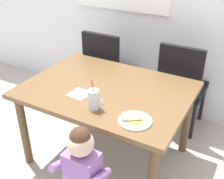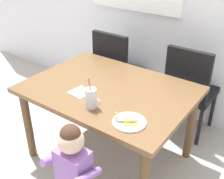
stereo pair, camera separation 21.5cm
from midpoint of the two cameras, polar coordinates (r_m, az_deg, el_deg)
The scene contains 9 objects.
ground_plane at distance 2.73m, azimuth 1.76°, elevation -13.22°, with size 24.00×24.00×0.00m, color #B7B2A8.
dining_table at distance 2.35m, azimuth 1.99°, elevation -1.67°, with size 1.35×0.99×0.73m.
dining_chair_left at distance 3.10m, azimuth 2.82°, elevation 4.42°, with size 0.44×0.45×0.96m.
dining_chair_right at distance 2.83m, azimuth 17.61°, elevation 0.43°, with size 0.44×0.45×0.96m.
toddler_standing at distance 1.89m, azimuth -4.63°, elevation -15.10°, with size 0.33×0.24×0.84m.
milk_cup at distance 2.01m, azimuth -1.22°, elevation -2.11°, with size 0.13×0.08×0.25m.
snack_plate at distance 1.89m, azimuth 6.80°, elevation -6.71°, with size 0.23×0.23×0.01m, color white.
peeled_banana at distance 1.88m, azimuth 6.37°, elevation -6.12°, with size 0.18×0.14×0.07m.
paper_napkin at distance 2.23m, azimuth -3.72°, elevation -0.60°, with size 0.15×0.15×0.00m, color silver.
Camera 2 is at (1.20, -1.62, 1.84)m, focal length 44.94 mm.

